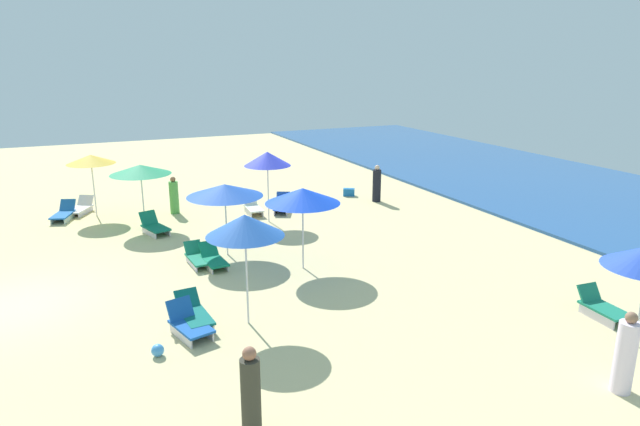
{
  "coord_description": "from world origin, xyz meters",
  "views": [
    {
      "loc": [
        15.75,
        1.89,
        6.37
      ],
      "look_at": [
        -0.63,
        9.13,
        1.36
      ],
      "focal_mm": 31.53,
      "sensor_mm": 36.0,
      "label": 1
    }
  ],
  "objects_px": {
    "umbrella_4": "(245,225)",
    "lounge_chair_2_1": "(213,259)",
    "lounge_chair_3_0": "(80,208)",
    "lounge_chair_3_1": "(64,214)",
    "umbrella_0": "(267,159)",
    "lounge_chair_1_0": "(154,227)",
    "beachgoer_1": "(251,395)",
    "lounge_chair_0_1": "(253,208)",
    "beach_ball_1": "(158,350)",
    "beachgoer_3": "(625,355)",
    "lounge_chair_0_0": "(282,205)",
    "lounge_chair_5_0": "(602,307)",
    "lounge_chair_4_1": "(189,324)",
    "beachgoer_0": "(377,185)",
    "umbrella_6": "(303,196)",
    "umbrella_1": "(140,170)",
    "cooler_box_0": "(349,192)",
    "umbrella_2": "(225,190)",
    "beachgoer_2": "(174,197)",
    "lounge_chair_4_0": "(194,314)",
    "lounge_chair_2_0": "(198,258)",
    "umbrella_3": "(91,159)"
  },
  "relations": [
    {
      "from": "lounge_chair_3_0",
      "to": "beachgoer_2",
      "type": "xyz_separation_m",
      "value": [
        1.62,
        3.64,
        0.5
      ]
    },
    {
      "from": "beachgoer_3",
      "to": "cooler_box_0",
      "type": "relative_size",
      "value": 3.24
    },
    {
      "from": "beachgoer_1",
      "to": "umbrella_0",
      "type": "bearing_deg",
      "value": -33.03
    },
    {
      "from": "lounge_chair_2_1",
      "to": "lounge_chair_4_1",
      "type": "height_order",
      "value": "lounge_chair_4_1"
    },
    {
      "from": "beachgoer_1",
      "to": "beachgoer_0",
      "type": "bearing_deg",
      "value": -49.66
    },
    {
      "from": "lounge_chair_0_1",
      "to": "umbrella_0",
      "type": "bearing_deg",
      "value": -77.7
    },
    {
      "from": "cooler_box_0",
      "to": "lounge_chair_4_0",
      "type": "bearing_deg",
      "value": 76.41
    },
    {
      "from": "lounge_chair_4_1",
      "to": "umbrella_6",
      "type": "xyz_separation_m",
      "value": [
        -2.96,
        4.11,
        2.04
      ]
    },
    {
      "from": "lounge_chair_3_0",
      "to": "beachgoer_2",
      "type": "distance_m",
      "value": 4.02
    },
    {
      "from": "beachgoer_2",
      "to": "umbrella_3",
      "type": "bearing_deg",
      "value": -47.23
    },
    {
      "from": "lounge_chair_0_0",
      "to": "lounge_chair_5_0",
      "type": "xyz_separation_m",
      "value": [
        12.73,
        3.91,
        0.01
      ]
    },
    {
      "from": "lounge_chair_3_1",
      "to": "lounge_chair_0_1",
      "type": "bearing_deg",
      "value": 2.27
    },
    {
      "from": "lounge_chair_1_0",
      "to": "umbrella_6",
      "type": "bearing_deg",
      "value": -73.05
    },
    {
      "from": "lounge_chair_2_0",
      "to": "lounge_chair_3_0",
      "type": "relative_size",
      "value": 0.9
    },
    {
      "from": "lounge_chair_0_1",
      "to": "beach_ball_1",
      "type": "relative_size",
      "value": 4.98
    },
    {
      "from": "lounge_chair_1_0",
      "to": "beachgoer_3",
      "type": "distance_m",
      "value": 15.83
    },
    {
      "from": "lounge_chair_4_1",
      "to": "beachgoer_0",
      "type": "distance_m",
      "value": 13.92
    },
    {
      "from": "umbrella_6",
      "to": "lounge_chair_2_0",
      "type": "bearing_deg",
      "value": -119.46
    },
    {
      "from": "lounge_chair_5_0",
      "to": "beachgoer_3",
      "type": "xyz_separation_m",
      "value": [
        2.49,
        -2.41,
        0.51
      ]
    },
    {
      "from": "umbrella_4",
      "to": "lounge_chair_2_1",
      "type": "bearing_deg",
      "value": 178.16
    },
    {
      "from": "umbrella_4",
      "to": "beachgoer_1",
      "type": "height_order",
      "value": "umbrella_4"
    },
    {
      "from": "umbrella_1",
      "to": "lounge_chair_2_0",
      "type": "height_order",
      "value": "umbrella_1"
    },
    {
      "from": "lounge_chair_4_1",
      "to": "beachgoer_1",
      "type": "bearing_deg",
      "value": -101.76
    },
    {
      "from": "beachgoer_1",
      "to": "beach_ball_1",
      "type": "relative_size",
      "value": 6.15
    },
    {
      "from": "lounge_chair_3_1",
      "to": "beachgoer_3",
      "type": "distance_m",
      "value": 20.27
    },
    {
      "from": "lounge_chair_0_0",
      "to": "lounge_chair_1_0",
      "type": "bearing_deg",
      "value": -143.89
    },
    {
      "from": "lounge_chair_4_1",
      "to": "umbrella_1",
      "type": "bearing_deg",
      "value": 73.53
    },
    {
      "from": "lounge_chair_3_0",
      "to": "lounge_chair_3_1",
      "type": "bearing_deg",
      "value": -101.65
    },
    {
      "from": "lounge_chair_1_0",
      "to": "lounge_chair_2_0",
      "type": "relative_size",
      "value": 1.02
    },
    {
      "from": "lounge_chair_0_1",
      "to": "lounge_chair_3_0",
      "type": "distance_m",
      "value": 7.28
    },
    {
      "from": "lounge_chair_2_1",
      "to": "umbrella_6",
      "type": "distance_m",
      "value": 3.51
    },
    {
      "from": "umbrella_0",
      "to": "lounge_chair_3_1",
      "type": "xyz_separation_m",
      "value": [
        -3.64,
        -7.48,
        -2.29
      ]
    },
    {
      "from": "lounge_chair_4_0",
      "to": "lounge_chair_5_0",
      "type": "xyz_separation_m",
      "value": [
        3.8,
        9.49,
        0.0
      ]
    },
    {
      "from": "lounge_chair_0_1",
      "to": "umbrella_2",
      "type": "bearing_deg",
      "value": -114.49
    },
    {
      "from": "lounge_chair_2_0",
      "to": "beach_ball_1",
      "type": "height_order",
      "value": "lounge_chair_2_0"
    },
    {
      "from": "umbrella_4",
      "to": "beachgoer_2",
      "type": "relative_size",
      "value": 1.78
    },
    {
      "from": "lounge_chair_0_0",
      "to": "beachgoer_0",
      "type": "height_order",
      "value": "beachgoer_0"
    },
    {
      "from": "lounge_chair_5_0",
      "to": "beachgoer_1",
      "type": "height_order",
      "value": "beachgoer_1"
    },
    {
      "from": "lounge_chair_0_0",
      "to": "lounge_chair_3_1",
      "type": "bearing_deg",
      "value": -169.98
    },
    {
      "from": "umbrella_6",
      "to": "beachgoer_1",
      "type": "distance_m",
      "value": 8.2
    },
    {
      "from": "beachgoer_3",
      "to": "umbrella_4",
      "type": "bearing_deg",
      "value": 23.09
    },
    {
      "from": "lounge_chair_3_1",
      "to": "umbrella_6",
      "type": "relative_size",
      "value": 0.62
    },
    {
      "from": "umbrella_2",
      "to": "umbrella_6",
      "type": "relative_size",
      "value": 0.97
    },
    {
      "from": "umbrella_0",
      "to": "lounge_chair_1_0",
      "type": "height_order",
      "value": "umbrella_0"
    },
    {
      "from": "lounge_chair_3_0",
      "to": "beachgoer_0",
      "type": "relative_size",
      "value": 0.97
    },
    {
      "from": "lounge_chair_0_1",
      "to": "beach_ball_1",
      "type": "bearing_deg",
      "value": -115.13
    },
    {
      "from": "lounge_chair_0_1",
      "to": "lounge_chair_4_1",
      "type": "relative_size",
      "value": 0.98
    },
    {
      "from": "umbrella_4",
      "to": "umbrella_6",
      "type": "xyz_separation_m",
      "value": [
        -2.93,
        2.66,
        -0.21
      ]
    },
    {
      "from": "lounge_chair_3_0",
      "to": "beachgoer_3",
      "type": "distance_m",
      "value": 20.64
    },
    {
      "from": "lounge_chair_2_1",
      "to": "beachgoer_3",
      "type": "xyz_separation_m",
      "value": [
        9.99,
        5.71,
        0.55
      ]
    }
  ]
}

